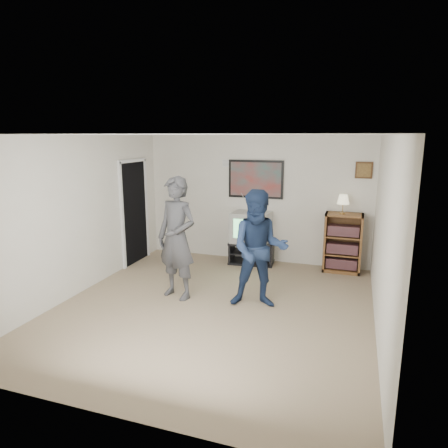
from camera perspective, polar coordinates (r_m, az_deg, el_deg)
The scene contains 13 objects.
room_shell at distance 5.96m, azimuth -0.45°, elevation 0.52°, with size 4.51×5.00×2.51m.
media_stand at distance 7.96m, azimuth 3.96°, elevation -4.08°, with size 0.91×0.56×0.44m.
crt_television at distance 7.84m, azimuth 3.88°, elevation -0.44°, with size 0.71×0.60×0.60m, color #A3A49F, non-canonical shape.
bookshelf at distance 7.70m, azimuth 16.59°, elevation -2.59°, with size 0.67×0.38×1.10m, color brown, non-canonical shape.
table_lamp at distance 7.52m, azimuth 16.63°, elevation 2.73°, with size 0.22×0.22×0.35m, color #FBF1BE, non-canonical shape.
person_tall at distance 6.16m, azimuth -6.76°, elevation -2.04°, with size 0.69×0.46×1.90m, color #38383B.
person_short at distance 5.82m, azimuth 5.06°, elevation -3.64°, with size 0.85×0.66×1.75m, color #1B2B4B.
controller_left at distance 6.30m, azimuth -6.08°, elevation 0.11°, with size 0.04×0.13×0.04m, color white.
controller_right at distance 5.97m, azimuth 5.17°, elevation -0.59°, with size 0.04×0.13×0.04m, color white.
poster at distance 7.92m, azimuth 4.55°, elevation 6.39°, with size 1.10×0.03×0.75m, color black.
air_vent at distance 8.04m, azimuth 0.74°, elevation 8.67°, with size 0.28×0.02×0.14m, color white.
small_picture at distance 7.67m, azimuth 19.36°, elevation 7.27°, with size 0.30×0.03×0.30m, color #463116.
doorway at distance 8.06m, azimuth -12.71°, elevation 1.56°, with size 0.03×0.85×2.00m, color black.
Camera 1 is at (1.88, -5.17, 2.49)m, focal length 32.00 mm.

